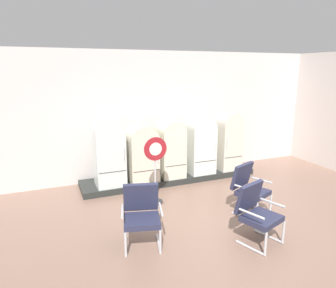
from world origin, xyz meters
name	(u,v)px	position (x,y,z in m)	size (l,w,h in m)	color
ground	(238,237)	(0.00, 0.00, -0.03)	(12.00, 10.00, 0.05)	#8B6958
back_wall	(161,114)	(0.00, 3.66, 1.65)	(11.76, 0.12, 3.28)	silver
side_wall_right	(326,111)	(4.66, 2.48, 1.62)	(0.16, 2.20, 3.28)	silver
display_plinth	(170,177)	(0.00, 3.02, 0.07)	(4.55, 0.95, 0.14)	#2A2D2B
refrigerator_0	(109,150)	(-1.59, 2.89, 1.00)	(0.67, 0.62, 1.62)	silver
refrigerator_1	(142,151)	(-0.79, 2.94, 0.87)	(0.70, 0.72, 1.39)	silver
refrigerator_2	(170,146)	(-0.04, 2.93, 0.92)	(0.60, 0.72, 1.46)	silver
refrigerator_3	(200,142)	(0.79, 2.91, 0.96)	(0.66, 0.68, 1.53)	white
refrigerator_4	(227,139)	(1.63, 2.93, 0.97)	(0.59, 0.71, 1.55)	silver
armchair_left	(142,212)	(-1.60, 0.43, 0.55)	(0.74, 0.76, 0.99)	silver
armchair_right	(249,187)	(0.70, 0.69, 0.55)	(0.78, 0.80, 0.99)	silver
armchair_center	(257,211)	(0.17, -0.23, 0.55)	(0.76, 0.78, 0.99)	silver
sign_stand	(155,170)	(-0.84, 1.83, 0.74)	(0.50, 0.32, 1.45)	#2D2D30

